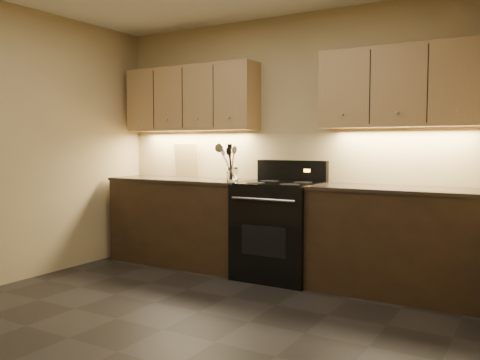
% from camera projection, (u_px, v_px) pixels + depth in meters
% --- Properties ---
extents(floor, '(4.00, 4.00, 0.00)m').
position_uv_depth(floor, '(163.00, 330.00, 3.56)').
color(floor, black).
rests_on(floor, ground).
extents(wall_back, '(4.00, 0.04, 2.60)m').
position_uv_depth(wall_back, '(287.00, 144.00, 5.19)').
color(wall_back, tan).
rests_on(wall_back, ground).
extents(counter_left, '(1.62, 0.62, 0.93)m').
position_uv_depth(counter_left, '(183.00, 221.00, 5.55)').
color(counter_left, black).
rests_on(counter_left, ground).
extents(counter_right, '(1.46, 0.62, 0.93)m').
position_uv_depth(counter_right, '(395.00, 241.00, 4.39)').
color(counter_right, black).
rests_on(counter_right, ground).
extents(stove, '(0.76, 0.68, 1.14)m').
position_uv_depth(stove, '(279.00, 229.00, 4.93)').
color(stove, black).
rests_on(stove, ground).
extents(upper_cab_left, '(1.60, 0.30, 0.70)m').
position_uv_depth(upper_cab_left, '(191.00, 99.00, 5.58)').
color(upper_cab_left, '#A37D51').
rests_on(upper_cab_left, wall_back).
extents(upper_cab_right, '(1.44, 0.30, 0.70)m').
position_uv_depth(upper_cab_right, '(402.00, 87.00, 4.42)').
color(upper_cab_right, '#A37D51').
rests_on(upper_cab_right, wall_back).
extents(outlet_plate, '(0.08, 0.01, 0.12)m').
position_uv_depth(outlet_plate, '(184.00, 160.00, 5.86)').
color(outlet_plate, '#B2B5BA').
rests_on(outlet_plate, wall_back).
extents(utensil_crock, '(0.12, 0.12, 0.14)m').
position_uv_depth(utensil_crock, '(232.00, 175.00, 5.10)').
color(utensil_crock, white).
rests_on(utensil_crock, counter_left).
extents(cutting_board, '(0.31, 0.10, 0.38)m').
position_uv_depth(cutting_board, '(187.00, 160.00, 5.80)').
color(cutting_board, tan).
rests_on(cutting_board, counter_left).
extents(wooden_spoon, '(0.11, 0.07, 0.34)m').
position_uv_depth(wooden_spoon, '(230.00, 163.00, 5.09)').
color(wooden_spoon, tan).
rests_on(wooden_spoon, utensil_crock).
extents(black_spoon, '(0.07, 0.12, 0.33)m').
position_uv_depth(black_spoon, '(232.00, 164.00, 5.10)').
color(black_spoon, black).
rests_on(black_spoon, utensil_crock).
extents(black_turner, '(0.13, 0.11, 0.38)m').
position_uv_depth(black_turner, '(232.00, 161.00, 5.06)').
color(black_turner, black).
rests_on(black_turner, utensil_crock).
extents(steel_spatula, '(0.24, 0.13, 0.36)m').
position_uv_depth(steel_spatula, '(235.00, 163.00, 5.10)').
color(steel_spatula, silver).
rests_on(steel_spatula, utensil_crock).
extents(steel_skimmer, '(0.28, 0.11, 0.38)m').
position_uv_depth(steel_skimmer, '(235.00, 160.00, 5.07)').
color(steel_skimmer, silver).
rests_on(steel_skimmer, utensil_crock).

